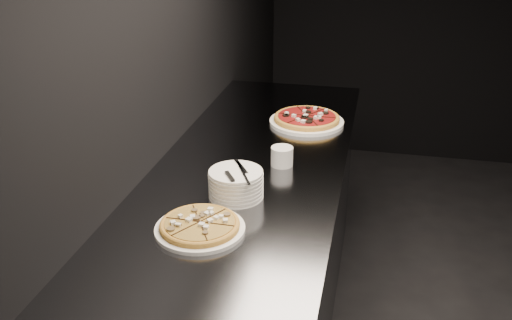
% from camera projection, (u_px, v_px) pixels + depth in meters
% --- Properties ---
extents(wall_left, '(0.02, 5.00, 2.80)m').
position_uv_depth(wall_left, '(145.00, 45.00, 2.06)').
color(wall_left, black).
rests_on(wall_left, floor).
extents(counter, '(0.74, 2.44, 0.92)m').
position_uv_depth(counter, '(246.00, 273.00, 2.38)').
color(counter, slate).
rests_on(counter, floor).
extents(pizza_mushroom, '(0.29, 0.29, 0.03)m').
position_uv_depth(pizza_mushroom, '(200.00, 226.00, 1.80)').
color(pizza_mushroom, white).
rests_on(pizza_mushroom, counter).
extents(pizza_tomato, '(0.35, 0.35, 0.04)m').
position_uv_depth(pizza_tomato, '(307.00, 119.00, 2.68)').
color(pizza_tomato, white).
rests_on(pizza_tomato, counter).
extents(plate_stack, '(0.19, 0.19, 0.10)m').
position_uv_depth(plate_stack, '(236.00, 184.00, 2.00)').
color(plate_stack, white).
rests_on(plate_stack, counter).
extents(cutlery, '(0.09, 0.20, 0.01)m').
position_uv_depth(cutlery, '(237.00, 172.00, 1.97)').
color(cutlery, '#AFB1B6').
rests_on(cutlery, plate_stack).
extents(ramekin, '(0.09, 0.09, 0.08)m').
position_uv_depth(ramekin, '(282.00, 156.00, 2.25)').
color(ramekin, silver).
rests_on(ramekin, counter).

